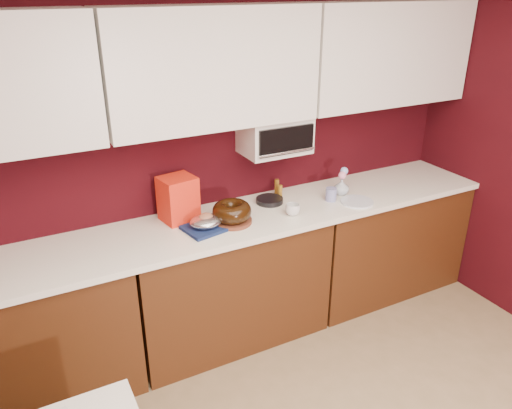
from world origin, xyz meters
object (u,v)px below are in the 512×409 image
Objects in this scene: toaster_oven at (275,134)px; flower_vase at (341,186)px; bundt_cake at (232,211)px; pandoro_box at (178,199)px; foil_ham_nest at (206,221)px; coffee_mug at (293,208)px; blue_jar at (331,194)px.

flower_vase is (0.48, -0.15, -0.41)m from toaster_oven.
bundt_cake is (-0.42, -0.21, -0.39)m from toaster_oven.
pandoro_box is 2.19× the size of flower_vase.
toaster_oven is 0.78m from pandoro_box.
pandoro_box is at bearing 144.48° from bundt_cake.
pandoro_box is (-0.28, 0.20, 0.07)m from bundt_cake.
flower_vase is at bearing -17.89° from toaster_oven.
bundt_cake is at bearing -153.86° from toaster_oven.
foil_ham_nest is at bearing -160.20° from toaster_oven.
foil_ham_nest is 1.54× the size of flower_vase.
foil_ham_nest is at bearing 173.16° from coffee_mug.
bundt_cake is 0.86× the size of pandoro_box.
bundt_cake is at bearing -176.57° from flower_vase.
flower_vase is at bearing 3.43° from bundt_cake.
blue_jar is at bearing -156.69° from flower_vase.
coffee_mug is at bearing -164.71° from flower_vase.
blue_jar is (1.05, -0.21, -0.10)m from pandoro_box.
foil_ham_nest is 1.09m from flower_vase.
bundt_cake is 1.22× the size of foil_ham_nest.
foil_ham_nest is 0.95m from blue_jar.
flower_vase reaches higher than bundt_cake.
coffee_mug is (0.59, -0.07, -0.01)m from foil_ham_nest.
flower_vase is at bearing 15.29° from coffee_mug.
coffee_mug is 0.51m from flower_vase.
foil_ham_nest is 2.21× the size of blue_jar.
foil_ham_nest is (-0.61, -0.22, -0.42)m from toaster_oven.
foil_ham_nest is 0.70× the size of pandoro_box.
bundt_cake reaches higher than blue_jar.
toaster_oven reaches higher than foil_ham_nest.
pandoro_box is at bearing 115.14° from foil_ham_nest.
coffee_mug is at bearing -93.56° from toaster_oven.
toaster_oven is at bearing -9.35° from pandoro_box.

